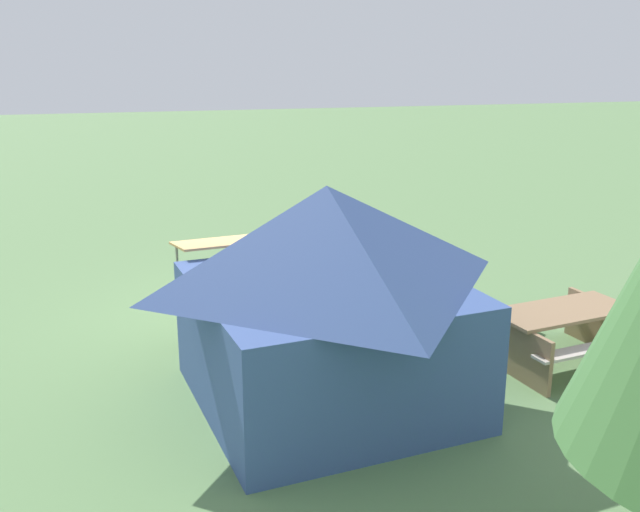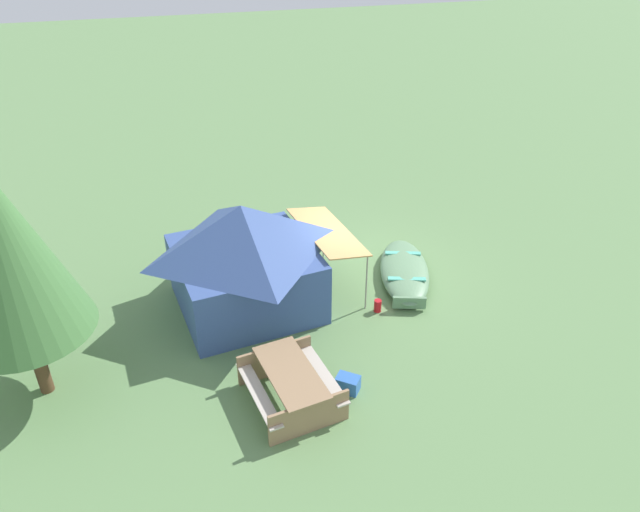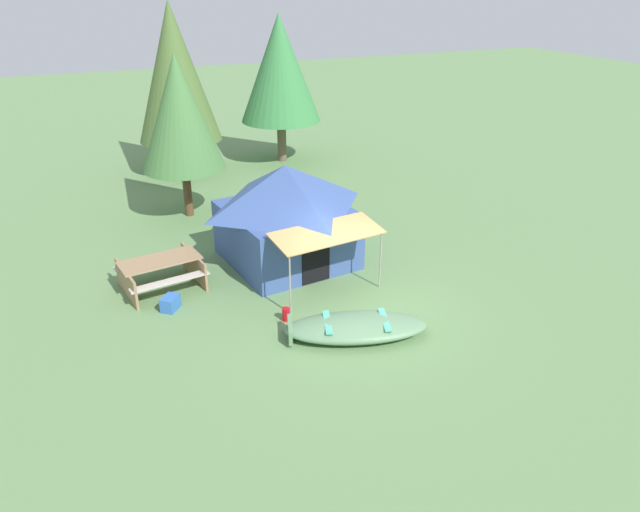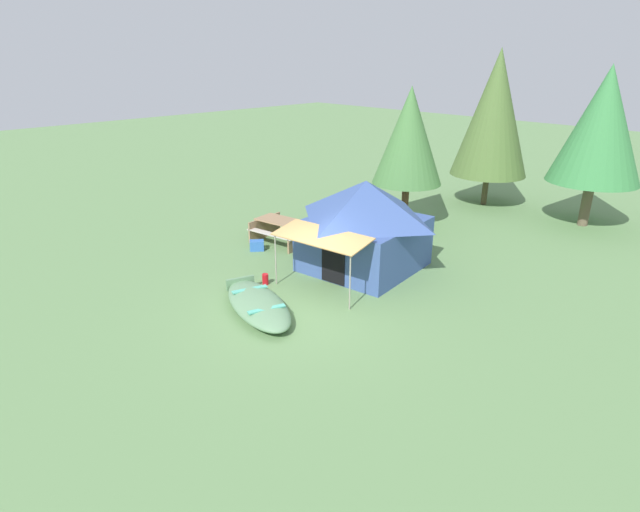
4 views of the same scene
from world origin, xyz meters
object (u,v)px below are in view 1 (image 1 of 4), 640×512
Objects in this scene: beached_rowboat at (262,284)px; fuel_can at (344,303)px; picnic_table at (561,328)px; cooler_box at (517,321)px; canvas_cabin_tent at (326,293)px.

beached_rowboat is 1.60m from fuel_can.
fuel_can is at bearing -49.52° from picnic_table.
cooler_box is at bearing -90.81° from picnic_table.
beached_rowboat is 0.72× the size of canvas_cabin_tent.
cooler_box is 2.68m from fuel_can.
cooler_box is (-3.32, -1.35, -1.19)m from canvas_cabin_tent.
picnic_table is 4.68× the size of cooler_box.
beached_rowboat is 5.02m from picnic_table.
canvas_cabin_tent reaches higher than beached_rowboat.
beached_rowboat is 1.55× the size of picnic_table.
picnic_table is 3.43m from fuel_can.
fuel_can is (-1.12, 1.14, -0.05)m from beached_rowboat.
picnic_table is at bearing 89.19° from cooler_box.
cooler_box is at bearing 141.98° from beached_rowboat.
canvas_cabin_tent is at bearing 90.38° from beached_rowboat.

